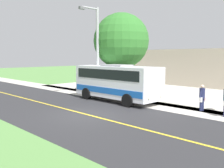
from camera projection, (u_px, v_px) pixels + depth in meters
ground_plane at (86, 115)px, 14.68m from camera, size 120.00×120.00×0.00m
road_surface at (86, 114)px, 14.68m from camera, size 8.00×100.00×0.01m
sidewalk at (142, 103)px, 18.32m from camera, size 2.40×100.00×0.01m
parking_lot_surface at (224, 96)px, 21.25m from camera, size 14.00×36.00×0.01m
road_centre_line at (86, 114)px, 14.68m from camera, size 0.16×100.00×0.00m
shuttle_bus_front at (117, 81)px, 18.98m from camera, size 2.61×7.08×2.74m
pedestrian_waiting at (202, 97)px, 15.59m from camera, size 0.72×0.34×1.63m
street_light_pole at (96, 48)px, 20.90m from camera, size 1.97×0.24×7.34m
tree_curbside at (121, 41)px, 22.29m from camera, size 4.90×4.90×7.16m
commercial_building at (220, 67)px, 30.20m from camera, size 10.00×23.49×4.15m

